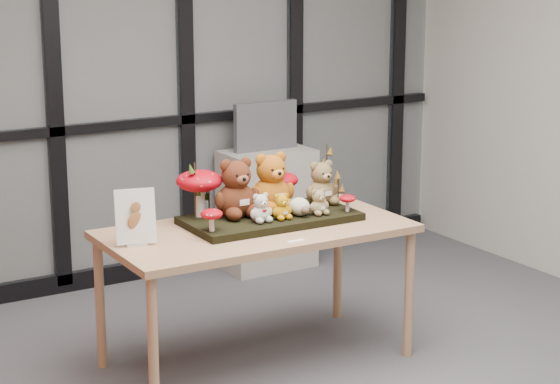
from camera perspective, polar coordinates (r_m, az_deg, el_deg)
room_shell at (r=4.35m, az=3.54°, el=7.25°), size 5.00×5.00×5.00m
glass_partition at (r=6.55m, az=-8.92°, el=6.92°), size 4.90×0.06×2.78m
display_table at (r=5.28m, az=-1.34°, el=-2.71°), size 1.60×0.81×0.74m
diorama_tray at (r=5.36m, az=-0.54°, el=-1.50°), size 0.92×0.47×0.04m
bear_pooh_yellow at (r=5.41m, az=-0.52°, el=0.75°), size 0.27×0.25×0.35m
bear_brown_medium at (r=5.30m, az=-2.49°, el=0.43°), size 0.27×0.24×0.34m
bear_tan_back at (r=5.56m, az=2.34°, el=0.66°), size 0.21×0.19×0.27m
bear_small_yellow at (r=5.26m, az=0.09°, el=-0.74°), size 0.12×0.10×0.15m
bear_white_bow at (r=5.20m, az=-1.10°, el=-0.79°), size 0.13×0.12×0.17m
bear_beige_small at (r=5.35m, az=2.19°, el=-0.47°), size 0.12×0.11×0.15m
plush_cream_hedgehog at (r=5.33m, az=1.10°, el=-0.78°), size 0.08×0.08×0.11m
mushroom_back_left at (r=5.32m, az=-4.56°, el=0.05°), size 0.24×0.24×0.27m
mushroom_back_right at (r=5.53m, az=0.09°, el=0.27°), size 0.18×0.18×0.20m
mushroom_front_left at (r=5.05m, az=-3.87°, el=-1.52°), size 0.11×0.11×0.12m
mushroom_front_right at (r=5.43m, az=3.82°, el=-0.57°), size 0.09×0.09×0.10m
sprig_green_far_left at (r=5.25m, az=-4.80°, el=0.05°), size 0.05×0.05×0.30m
sprig_green_mid_left at (r=5.35m, az=-4.02°, el=-0.19°), size 0.05×0.05×0.21m
sprig_dry_far_right at (r=5.61m, az=2.64°, el=1.07°), size 0.05×0.05×0.32m
sprig_dry_mid_right at (r=5.53m, az=3.30°, el=0.23°), size 0.05×0.05×0.20m
sprig_green_centre at (r=5.44m, az=-2.31°, el=-0.02°), size 0.05×0.05×0.19m
sign_holder at (r=4.97m, az=-8.13°, el=-1.55°), size 0.20×0.10×0.28m
label_card at (r=5.02m, az=0.91°, el=-2.77°), size 0.09×0.03×0.00m
cabinet at (r=6.95m, az=-0.72°, el=-0.97°), size 0.62×0.36×0.82m
monitor at (r=6.85m, az=-0.82°, el=3.73°), size 0.47×0.05×0.33m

